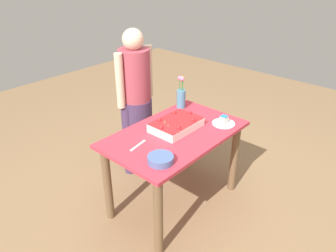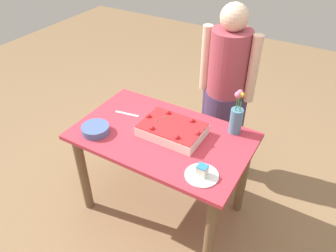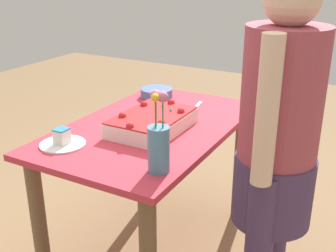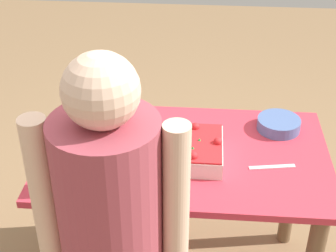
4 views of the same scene
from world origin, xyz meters
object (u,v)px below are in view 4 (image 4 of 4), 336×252
(flower_vase, at_px, (69,164))
(person_standing, at_px, (113,248))
(serving_plate_with_slice, at_px, (100,117))
(cake_knife, at_px, (272,167))
(sheet_cake, at_px, (171,148))
(fruit_bowl, at_px, (279,124))

(flower_vase, xyz_separation_m, person_standing, (-0.23, 0.39, -0.01))
(serving_plate_with_slice, bearing_deg, cake_knife, 158.71)
(flower_vase, distance_m, person_standing, 0.45)
(serving_plate_with_slice, relative_size, flower_vase, 0.63)
(serving_plate_with_slice, xyz_separation_m, cake_knife, (-0.76, 0.30, -0.02))
(serving_plate_with_slice, relative_size, cake_knife, 1.08)
(cake_knife, bearing_deg, person_standing, -142.11)
(sheet_cake, xyz_separation_m, flower_vase, (0.36, 0.24, 0.08))
(serving_plate_with_slice, height_order, person_standing, person_standing)
(person_standing, bearing_deg, sheet_cake, -11.20)
(cake_knife, relative_size, fruit_bowl, 0.98)
(sheet_cake, distance_m, person_standing, 0.65)
(person_standing, bearing_deg, flower_vase, 30.77)
(sheet_cake, height_order, fruit_bowl, sheet_cake)
(cake_knife, bearing_deg, fruit_bowl, 69.99)
(cake_knife, relative_size, person_standing, 0.13)
(sheet_cake, xyz_separation_m, cake_knife, (-0.41, 0.04, -0.04))
(sheet_cake, distance_m, fruit_bowl, 0.52)
(fruit_bowl, xyz_separation_m, person_standing, (0.59, 0.88, 0.08))
(sheet_cake, height_order, cake_knife, sheet_cake)
(fruit_bowl, relative_size, person_standing, 0.13)
(serving_plate_with_slice, relative_size, fruit_bowl, 1.06)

